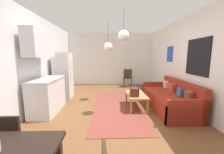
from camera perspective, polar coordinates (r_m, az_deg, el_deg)
ground_plane at (r=3.76m, az=0.51°, el=-15.40°), size 4.82×7.82×0.10m
wall_back at (r=7.09m, az=-0.59°, el=7.28°), size 4.42×0.13×2.63m
wall_right at (r=4.13m, az=32.13°, el=5.01°), size 0.12×7.42×2.63m
wall_left at (r=3.99m, az=-32.37°, el=4.88°), size 0.12×7.42×2.63m
area_rug at (r=4.17m, az=2.12°, el=-12.11°), size 1.35×3.21×0.01m
couch at (r=4.27m, az=23.12°, el=-8.54°), size 0.91×2.06×0.80m
coffee_table at (r=4.06m, az=9.96°, el=-7.65°), size 0.51×0.98×0.40m
bamboo_vase at (r=4.15m, az=8.97°, el=-4.91°), size 0.11×0.11×0.45m
handbag at (r=3.83m, az=9.30°, el=-6.03°), size 0.24×0.33×0.34m
dining_chair_near at (r=2.04m, az=-36.42°, el=-22.17°), size 0.42×0.40×0.90m
refrigerator at (r=5.14m, az=-19.64°, el=0.56°), size 0.59×0.60×1.60m
kitchen_counter at (r=3.99m, az=-25.99°, el=-1.62°), size 0.58×1.23×2.14m
accent_chair at (r=6.66m, az=6.58°, el=0.05°), size 0.48×0.46×0.87m
pendant_lamp_near at (r=3.59m, az=4.81°, el=16.80°), size 0.28×0.28×0.77m
pendant_lamp_far at (r=4.70m, az=-1.67°, el=12.50°), size 0.29×0.29×0.98m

